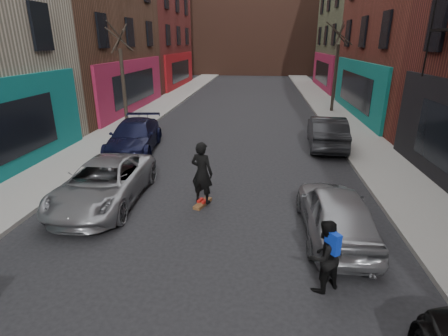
% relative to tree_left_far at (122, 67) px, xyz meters
% --- Properties ---
extents(sidewalk_left, '(2.50, 84.00, 0.13)m').
position_rel_tree_left_far_xyz_m(sidewalk_left, '(-0.05, 12.00, -3.31)').
color(sidewalk_left, gray).
rests_on(sidewalk_left, ground).
extents(sidewalk_right, '(2.50, 84.00, 0.13)m').
position_rel_tree_left_far_xyz_m(sidewalk_right, '(12.45, 12.00, -3.31)').
color(sidewalk_right, gray).
rests_on(sidewalk_right, ground).
extents(building_far, '(40.00, 10.00, 14.00)m').
position_rel_tree_left_far_xyz_m(building_far, '(6.20, 38.00, 3.62)').
color(building_far, '#47281E').
rests_on(building_far, ground).
extents(tree_left_far, '(2.00, 2.00, 6.50)m').
position_rel_tree_left_far_xyz_m(tree_left_far, '(0.00, 0.00, 0.00)').
color(tree_left_far, black).
rests_on(tree_left_far, sidewalk_left).
extents(tree_right_far, '(2.00, 2.00, 6.80)m').
position_rel_tree_left_far_xyz_m(tree_right_far, '(12.40, 6.00, 0.15)').
color(tree_right_far, black).
rests_on(tree_right_far, sidewalk_right).
extents(parked_left_far, '(2.26, 4.69, 1.29)m').
position_rel_tree_left_far_xyz_m(parked_left_far, '(2.94, -9.54, -2.74)').
color(parked_left_far, gray).
rests_on(parked_left_far, ground).
extents(parked_left_end, '(2.46, 4.89, 1.36)m').
position_rel_tree_left_far_xyz_m(parked_left_end, '(2.00, -4.30, -2.70)').
color(parked_left_end, black).
rests_on(parked_left_end, ground).
extents(parked_right_far, '(1.65, 3.96, 1.34)m').
position_rel_tree_left_far_xyz_m(parked_right_far, '(9.50, -10.78, -2.71)').
color(parked_right_far, gray).
rests_on(parked_right_far, ground).
extents(parked_right_end, '(1.82, 4.48, 1.44)m').
position_rel_tree_left_far_xyz_m(parked_right_end, '(10.61, -2.67, -2.66)').
color(parked_right_end, black).
rests_on(parked_right_end, ground).
extents(skateboard, '(0.47, 0.83, 0.10)m').
position_rel_tree_left_far_xyz_m(skateboard, '(5.91, -9.39, -3.33)').
color(skateboard, brown).
rests_on(skateboard, ground).
extents(skateboarder, '(0.79, 0.65, 1.88)m').
position_rel_tree_left_far_xyz_m(skateboarder, '(5.91, -9.39, -2.34)').
color(skateboarder, black).
rests_on(skateboarder, skateboard).
extents(pedestrian, '(0.93, 0.88, 1.51)m').
position_rel_tree_left_far_xyz_m(pedestrian, '(8.88, -12.89, -2.62)').
color(pedestrian, black).
rests_on(pedestrian, ground).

